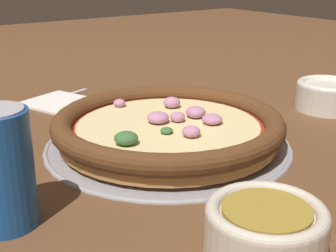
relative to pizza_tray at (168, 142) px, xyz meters
The scene contains 8 objects.
ground_plane 0.00m from the pizza_tray, ahead, with size 3.00×3.00×0.00m, color brown.
pizza_tray is the anchor object (origin of this frame).
pizza 0.03m from the pizza_tray, 82.59° to the left, with size 0.34×0.34×0.04m.
bowl_near 0.29m from the pizza_tray, 18.16° to the right, with size 0.11×0.11×0.05m.
bowl_far 0.34m from the pizza_tray, 85.59° to the left, with size 0.11×0.11×0.05m.
napkin 0.28m from the pizza_tray, behind, with size 0.17×0.16×0.01m.
fork 0.32m from the pizza_tray, 169.71° to the right, with size 0.08×0.19×0.00m.
beverage_can 0.28m from the pizza_tray, 72.98° to the right, with size 0.07×0.07×0.12m.
Camera 1 is at (0.52, -0.37, 0.26)m, focal length 50.00 mm.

